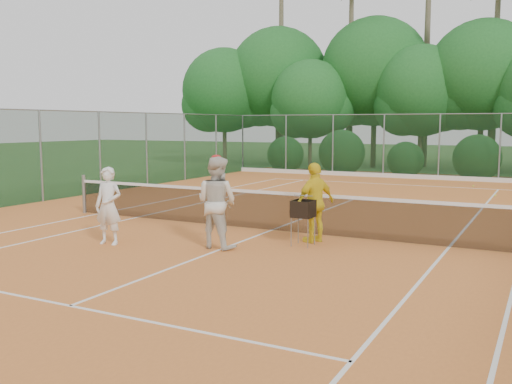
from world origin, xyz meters
TOP-DOWN VIEW (x-y plane):
  - ground at (0.00, 0.00)m, footprint 120.00×120.00m
  - clay_court at (0.00, 0.00)m, footprint 18.00×36.00m
  - tennis_net at (0.00, 0.00)m, footprint 11.97×0.10m
  - player_white at (-2.37, -2.94)m, footprint 0.66×0.49m
  - player_center_grp at (-0.16, -2.17)m, footprint 0.99×0.80m
  - player_yellow at (1.43, -0.71)m, footprint 0.83×1.10m
  - ball_hopper at (1.34, -1.17)m, footprint 0.42×0.42m
  - stray_ball_a at (-2.72, 9.85)m, footprint 0.07×0.07m
  - stray_ball_b at (3.11, 12.56)m, footprint 0.07×0.07m
  - stray_ball_c at (4.20, 9.55)m, footprint 0.07×0.07m
  - court_markings at (0.00, 0.00)m, footprint 11.03×23.83m
  - fence_back at (0.00, 15.00)m, footprint 18.07×0.07m
  - tropical_treeline at (1.43, 20.22)m, footprint 32.10×8.49m

SIDE VIEW (x-z plane):
  - ground at x=0.00m, z-range 0.00..0.00m
  - clay_court at x=0.00m, z-range 0.00..0.02m
  - court_markings at x=0.00m, z-range 0.02..0.03m
  - stray_ball_a at x=-2.72m, z-range 0.02..0.09m
  - stray_ball_b at x=3.11m, z-range 0.02..0.09m
  - stray_ball_c at x=4.20m, z-range 0.02..0.09m
  - tennis_net at x=0.00m, z-range -0.02..1.08m
  - ball_hopper at x=1.34m, z-range 0.30..1.27m
  - player_white at x=-2.37m, z-range 0.02..1.67m
  - player_yellow at x=1.43m, z-range 0.02..1.75m
  - player_center_grp at x=-0.16m, z-range 0.01..1.94m
  - fence_back at x=0.00m, z-range 0.02..3.02m
  - tropical_treeline at x=1.43m, z-range -2.40..12.63m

